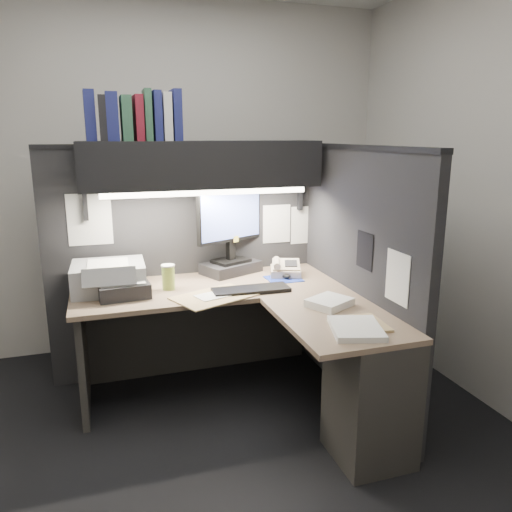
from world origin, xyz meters
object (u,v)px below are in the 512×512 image
overhead_shelf (202,164)px  notebook_stack (123,289)px  desk (284,355)px  monitor (231,240)px  keyboard (251,290)px  telephone (285,269)px  coffee_cup (168,278)px  printer (109,277)px

overhead_shelf → notebook_stack: size_ratio=5.19×
overhead_shelf → notebook_stack: 0.95m
desk → monitor: monitor is taller
desk → monitor: size_ratio=2.86×
overhead_shelf → keyboard: overhead_shelf is taller
telephone → coffee_cup: bearing=-155.8°
keyboard → telephone: telephone is taller
monitor → printer: size_ratio=1.35×
overhead_shelf → monitor: (0.20, 0.07, -0.53)m
keyboard → coffee_cup: (-0.49, 0.21, 0.06)m
monitor → telephone: size_ratio=2.75×
printer → keyboard: bearing=-17.5°
overhead_shelf → keyboard: bearing=-61.8°
overhead_shelf → monitor: overhead_shelf is taller
notebook_stack → printer: bearing=117.9°
desk → telephone: bearing=68.7°
keyboard → printer: (-0.85, 0.29, 0.08)m
keyboard → coffee_cup: bearing=158.5°
coffee_cup → printer: size_ratio=0.34×
coffee_cup → printer: bearing=166.2°
overhead_shelf → printer: bearing=-171.2°
desk → printer: (-0.94, 0.65, 0.38)m
printer → desk: bearing=-33.2°
desk → keyboard: size_ratio=3.51×
monitor → overhead_shelf: bearing=174.2°
printer → overhead_shelf: bearing=10.5°
monitor → keyboard: 0.51m
keyboard → notebook_stack: size_ratio=1.62×
keyboard → notebook_stack: 0.78m
overhead_shelf → coffee_cup: size_ratio=10.27×
desk → notebook_stack: notebook_stack is taller
telephone → notebook_stack: size_ratio=0.73×
telephone → notebook_stack: bearing=-154.2°
desk → printer: size_ratio=3.85×
notebook_stack → telephone: bearing=7.1°
desk → telephone: 0.77m
desk → overhead_shelf: 1.33m
telephone → notebook_stack: 1.12m
coffee_cup → printer: (-0.36, 0.09, 0.01)m
monitor → printer: 0.87m
notebook_stack → monitor: bearing=22.2°
desk → keyboard: 0.48m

